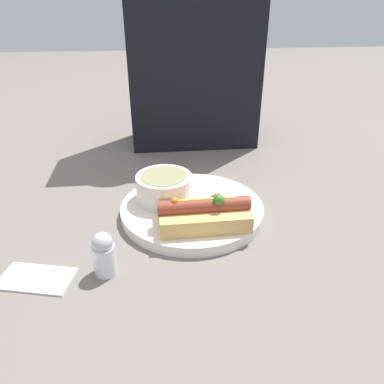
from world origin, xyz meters
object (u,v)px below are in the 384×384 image
(hot_dog, at_px, (204,214))
(soup_bowl, at_px, (164,187))
(salt_shaker, at_px, (104,254))
(seated_diner, at_px, (194,40))
(spoon, at_px, (152,200))

(hot_dog, xyz_separation_m, soup_bowl, (-0.06, 0.09, 0.01))
(salt_shaker, distance_m, seated_diner, 0.58)
(seated_diner, bearing_deg, hot_dog, -94.11)
(salt_shaker, xyz_separation_m, seated_diner, (0.18, 0.50, 0.22))
(spoon, xyz_separation_m, salt_shaker, (-0.07, -0.16, 0.01))
(hot_dog, xyz_separation_m, spoon, (-0.08, 0.08, -0.02))
(hot_dog, height_order, soup_bowl, hot_dog)
(spoon, relative_size, seated_diner, 0.28)
(salt_shaker, relative_size, seated_diner, 0.12)
(hot_dog, height_order, spoon, hot_dog)
(soup_bowl, distance_m, seated_diner, 0.40)
(spoon, distance_m, salt_shaker, 0.18)
(salt_shaker, bearing_deg, hot_dog, 27.83)
(soup_bowl, height_order, spoon, soup_bowl)
(hot_dog, height_order, seated_diner, seated_diner)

